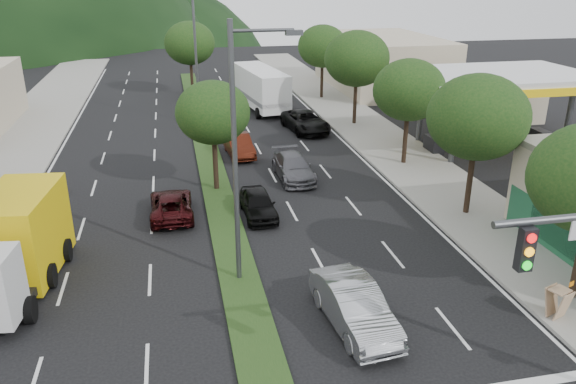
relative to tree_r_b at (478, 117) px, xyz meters
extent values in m
cube|color=gray|center=(0.50, 13.00, -4.96)|extent=(5.00, 90.00, 0.15)
cube|color=gray|center=(-25.00, 13.00, -4.96)|extent=(6.00, 90.00, 0.15)
cube|color=#1B3714|center=(-12.00, 16.00, -4.98)|extent=(1.60, 56.00, 0.12)
cube|color=black|center=(-6.60, -13.65, 0.66)|extent=(0.35, 0.25, 1.05)
cube|color=silver|center=(7.00, 10.00, -0.04)|extent=(12.00, 8.00, 0.50)
cube|color=yellow|center=(7.00, 10.00, -0.39)|extent=(12.20, 8.20, 0.50)
cylinder|color=#47494C|center=(3.00, 7.50, -2.74)|extent=(0.36, 0.36, 4.60)
cylinder|color=#47494C|center=(11.00, 7.50, -2.74)|extent=(0.36, 0.36, 4.60)
cylinder|color=#47494C|center=(3.00, 12.50, -2.74)|extent=(0.36, 0.36, 4.60)
cylinder|color=#47494C|center=(11.00, 12.50, -2.74)|extent=(0.36, 0.36, 4.60)
cube|color=black|center=(3.00, 10.00, -4.49)|extent=(0.80, 1.60, 1.10)
cube|color=black|center=(11.00, 10.00, -4.49)|extent=(0.80, 1.60, 1.10)
cube|color=#C3B69B|center=(7.50, 32.00, -2.44)|extent=(10.00, 16.00, 5.20)
cylinder|color=black|center=(0.00, 0.00, -2.98)|extent=(0.28, 0.28, 3.81)
ellipsoid|color=black|center=(0.00, 0.00, 0.01)|extent=(4.80, 4.80, 4.08)
cylinder|color=black|center=(0.00, 8.00, -3.09)|extent=(0.28, 0.28, 3.58)
ellipsoid|color=black|center=(0.00, 8.00, -0.28)|extent=(4.40, 4.40, 3.74)
cylinder|color=black|center=(0.00, 18.00, -2.93)|extent=(0.28, 0.28, 3.92)
ellipsoid|color=black|center=(0.00, 18.00, 0.15)|extent=(5.00, 5.00, 4.25)
cylinder|color=black|center=(0.00, 28.00, -3.04)|extent=(0.28, 0.28, 3.70)
ellipsoid|color=black|center=(0.00, 28.00, -0.13)|extent=(4.60, 4.60, 3.91)
cylinder|color=black|center=(-12.00, 6.00, -3.24)|extent=(0.28, 0.28, 3.36)
ellipsoid|color=black|center=(-12.00, 6.00, -0.60)|extent=(4.00, 4.00, 3.40)
cylinder|color=black|center=(-12.00, 32.00, -3.01)|extent=(0.28, 0.28, 3.81)
ellipsoid|color=black|center=(-12.00, 32.00, -0.02)|extent=(4.80, 4.80, 4.08)
cylinder|color=#47494C|center=(-12.00, -4.00, -0.04)|extent=(0.20, 0.20, 10.00)
cylinder|color=#47494C|center=(-10.90, -4.00, 4.56)|extent=(2.20, 0.12, 0.12)
cube|color=#47494C|center=(-9.80, -4.00, 4.46)|extent=(0.60, 0.25, 0.18)
cylinder|color=#47494C|center=(-12.00, 21.00, -0.04)|extent=(0.20, 0.20, 10.00)
imported|color=#9DA0A5|center=(-8.51, -7.91, -4.25)|extent=(2.15, 4.90, 1.57)
imported|color=black|center=(-14.51, 2.88, -4.42)|extent=(2.06, 4.45, 1.23)
imported|color=black|center=(-10.27, 2.00, -4.38)|extent=(1.64, 3.89, 1.31)
imported|color=#56555B|center=(-7.38, 7.00, -4.34)|extent=(2.02, 4.81, 1.39)
imported|color=#42150B|center=(-9.96, 12.00, -4.34)|extent=(1.79, 4.35, 1.40)
imported|color=black|center=(-4.23, 17.00, -4.28)|extent=(3.18, 5.73, 1.52)
cube|color=#DBB70B|center=(-20.29, -1.70, -3.20)|extent=(3.03, 4.81, 3.35)
cube|color=black|center=(-20.40, -2.55, -4.55)|extent=(2.93, 6.48, 0.32)
cylinder|color=black|center=(-19.50, -5.37, -4.55)|extent=(0.44, 1.00, 0.97)
cylinder|color=black|center=(-19.21, -3.03, -4.55)|extent=(0.44, 1.00, 0.97)
cylinder|color=black|center=(-18.94, -0.91, -4.55)|extent=(0.44, 1.00, 0.97)
cylinder|color=black|center=(-21.40, -0.60, -4.55)|extent=(0.44, 1.00, 0.97)
cube|color=white|center=(-6.36, 25.01, -3.05)|extent=(3.79, 9.42, 3.05)
cube|color=slate|center=(-6.36, 25.01, -3.82)|extent=(3.85, 9.43, 0.36)
cylinder|color=black|center=(-8.13, 28.46, -4.58)|extent=(0.48, 0.96, 0.92)
cylinder|color=black|center=(-5.61, 28.82, -4.58)|extent=(0.48, 0.96, 0.92)
cylinder|color=black|center=(-7.98, 27.38, -4.58)|extent=(0.48, 0.96, 0.92)
cylinder|color=black|center=(-5.46, 27.73, -4.58)|extent=(0.48, 0.96, 0.92)
cylinder|color=black|center=(-7.16, 21.57, -4.58)|extent=(0.48, 0.96, 0.92)
cylinder|color=black|center=(-4.64, 21.93, -4.58)|extent=(0.48, 0.96, 0.92)
cube|color=tan|center=(-1.37, -9.29, -4.34)|extent=(0.71, 0.48, 1.08)
cube|color=tan|center=(-1.54, -8.83, -4.34)|extent=(0.71, 0.48, 1.08)
cube|color=tan|center=(-1.45, -9.06, -3.82)|extent=(0.80, 0.72, 0.04)
cube|color=orange|center=(-1.24, -9.26, -3.48)|extent=(0.23, 0.10, 0.18)
camera|label=1|loc=(-14.12, -23.50, 6.49)|focal=35.00mm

